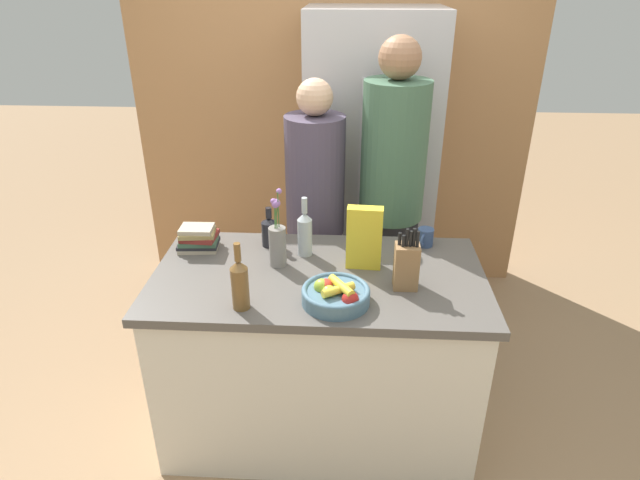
{
  "coord_description": "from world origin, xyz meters",
  "views": [
    {
      "loc": [
        0.12,
        -2.06,
        2.1
      ],
      "look_at": [
        0.0,
        0.1,
        1.0
      ],
      "focal_mm": 30.0,
      "sensor_mm": 36.0,
      "label": 1
    }
  ],
  "objects_px": {
    "flower_vase": "(277,242)",
    "coffee_mug": "(425,237)",
    "cereal_box": "(364,238)",
    "book_stack": "(198,239)",
    "knife_block": "(406,265)",
    "bottle_wine": "(269,231)",
    "person_in_blue": "(392,190)",
    "bottle_oil": "(240,283)",
    "person_at_sink": "(315,209)",
    "refrigerator": "(369,168)",
    "bottle_vinegar": "(305,233)",
    "fruit_bowl": "(335,294)"
  },
  "relations": [
    {
      "from": "flower_vase",
      "to": "coffee_mug",
      "type": "distance_m",
      "value": 0.74
    },
    {
      "from": "knife_block",
      "to": "bottle_wine",
      "type": "bearing_deg",
      "value": 150.68
    },
    {
      "from": "knife_block",
      "to": "refrigerator",
      "type": "bearing_deg",
      "value": 95.32
    },
    {
      "from": "bottle_wine",
      "to": "bottle_oil",
      "type": "bearing_deg",
      "value": -93.9
    },
    {
      "from": "refrigerator",
      "to": "book_stack",
      "type": "relative_size",
      "value": 9.59
    },
    {
      "from": "knife_block",
      "to": "person_at_sink",
      "type": "relative_size",
      "value": 0.17
    },
    {
      "from": "knife_block",
      "to": "flower_vase",
      "type": "bearing_deg",
      "value": 164.04
    },
    {
      "from": "book_stack",
      "to": "person_in_blue",
      "type": "relative_size",
      "value": 0.11
    },
    {
      "from": "person_in_blue",
      "to": "coffee_mug",
      "type": "bearing_deg",
      "value": -81.43
    },
    {
      "from": "cereal_box",
      "to": "bottle_oil",
      "type": "distance_m",
      "value": 0.61
    },
    {
      "from": "flower_vase",
      "to": "bottle_oil",
      "type": "xyz_separation_m",
      "value": [
        -0.1,
        -0.36,
        -0.0
      ]
    },
    {
      "from": "flower_vase",
      "to": "bottle_vinegar",
      "type": "height_order",
      "value": "flower_vase"
    },
    {
      "from": "fruit_bowl",
      "to": "person_in_blue",
      "type": "xyz_separation_m",
      "value": [
        0.28,
        0.89,
        0.11
      ]
    },
    {
      "from": "knife_block",
      "to": "bottle_vinegar",
      "type": "xyz_separation_m",
      "value": [
        -0.45,
        0.27,
        0.01
      ]
    },
    {
      "from": "cereal_box",
      "to": "person_at_sink",
      "type": "height_order",
      "value": "person_at_sink"
    },
    {
      "from": "flower_vase",
      "to": "cereal_box",
      "type": "distance_m",
      "value": 0.39
    },
    {
      "from": "flower_vase",
      "to": "book_stack",
      "type": "height_order",
      "value": "flower_vase"
    },
    {
      "from": "flower_vase",
      "to": "coffee_mug",
      "type": "relative_size",
      "value": 3.42
    },
    {
      "from": "book_stack",
      "to": "person_in_blue",
      "type": "height_order",
      "value": "person_in_blue"
    },
    {
      "from": "knife_block",
      "to": "coffee_mug",
      "type": "relative_size",
      "value": 2.55
    },
    {
      "from": "flower_vase",
      "to": "bottle_wine",
      "type": "distance_m",
      "value": 0.21
    },
    {
      "from": "book_stack",
      "to": "person_at_sink",
      "type": "distance_m",
      "value": 0.7
    },
    {
      "from": "book_stack",
      "to": "bottle_vinegar",
      "type": "bearing_deg",
      "value": -2.46
    },
    {
      "from": "book_stack",
      "to": "bottle_wine",
      "type": "bearing_deg",
      "value": 10.4
    },
    {
      "from": "person_at_sink",
      "to": "fruit_bowl",
      "type": "bearing_deg",
      "value": -84.84
    },
    {
      "from": "knife_block",
      "to": "person_in_blue",
      "type": "bearing_deg",
      "value": 91.36
    },
    {
      "from": "book_stack",
      "to": "person_at_sink",
      "type": "bearing_deg",
      "value": 40.27
    },
    {
      "from": "bottle_oil",
      "to": "bottle_wine",
      "type": "xyz_separation_m",
      "value": [
        0.04,
        0.55,
        -0.03
      ]
    },
    {
      "from": "bottle_wine",
      "to": "person_in_blue",
      "type": "distance_m",
      "value": 0.74
    },
    {
      "from": "fruit_bowl",
      "to": "person_at_sink",
      "type": "bearing_deg",
      "value": 98.96
    },
    {
      "from": "person_at_sink",
      "to": "bottle_oil",
      "type": "bearing_deg",
      "value": -107.85
    },
    {
      "from": "bottle_vinegar",
      "to": "person_at_sink",
      "type": "height_order",
      "value": "person_at_sink"
    },
    {
      "from": "book_stack",
      "to": "knife_block",
      "type": "bearing_deg",
      "value": -16.82
    },
    {
      "from": "cereal_box",
      "to": "coffee_mug",
      "type": "relative_size",
      "value": 2.67
    },
    {
      "from": "book_stack",
      "to": "bottle_oil",
      "type": "xyz_separation_m",
      "value": [
        0.3,
        -0.49,
        0.06
      ]
    },
    {
      "from": "cereal_box",
      "to": "flower_vase",
      "type": "bearing_deg",
      "value": -179.32
    },
    {
      "from": "bottle_oil",
      "to": "bottle_vinegar",
      "type": "xyz_separation_m",
      "value": [
        0.22,
        0.47,
        0.0
      ]
    },
    {
      "from": "cereal_box",
      "to": "coffee_mug",
      "type": "bearing_deg",
      "value": 36.77
    },
    {
      "from": "refrigerator",
      "to": "book_stack",
      "type": "height_order",
      "value": "refrigerator"
    },
    {
      "from": "refrigerator",
      "to": "bottle_vinegar",
      "type": "xyz_separation_m",
      "value": [
        -0.33,
        -1.05,
        0.04
      ]
    },
    {
      "from": "knife_block",
      "to": "cereal_box",
      "type": "height_order",
      "value": "cereal_box"
    },
    {
      "from": "bottle_vinegar",
      "to": "coffee_mug",
      "type": "bearing_deg",
      "value": 12.08
    },
    {
      "from": "cereal_box",
      "to": "knife_block",
      "type": "bearing_deg",
      "value": -43.49
    },
    {
      "from": "bottle_oil",
      "to": "bottle_vinegar",
      "type": "height_order",
      "value": "bottle_vinegar"
    },
    {
      "from": "knife_block",
      "to": "bottle_wine",
      "type": "height_order",
      "value": "knife_block"
    },
    {
      "from": "flower_vase",
      "to": "cereal_box",
      "type": "xyz_separation_m",
      "value": [
        0.39,
        0.0,
        0.03
      ]
    },
    {
      "from": "knife_block",
      "to": "cereal_box",
      "type": "xyz_separation_m",
      "value": [
        -0.18,
        0.17,
        0.04
      ]
    },
    {
      "from": "bottle_wine",
      "to": "knife_block",
      "type": "bearing_deg",
      "value": -29.32
    },
    {
      "from": "refrigerator",
      "to": "person_at_sink",
      "type": "bearing_deg",
      "value": -118.69
    },
    {
      "from": "flower_vase",
      "to": "book_stack",
      "type": "relative_size",
      "value": 1.88
    }
  ]
}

